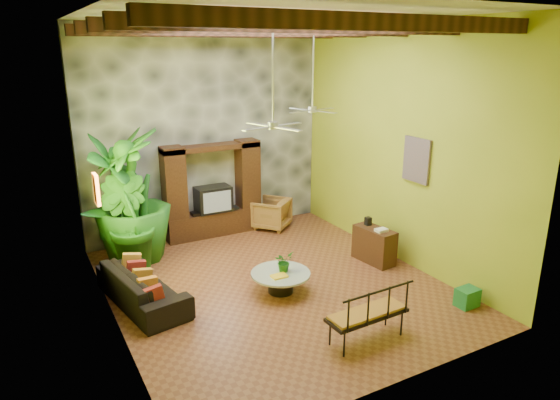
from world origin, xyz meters
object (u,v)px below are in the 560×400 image
wicker_armchair (271,213)px  tall_plant_a (116,199)px  tall_plant_c (132,196)px  green_bin (467,297)px  sofa (142,286)px  iron_bench (371,311)px  ceiling_fan_back (313,100)px  side_console (374,245)px  ceiling_fan_front (273,113)px  coffee_table (281,279)px  tall_plant_b (127,223)px  entertainment_center (213,197)px

wicker_armchair → tall_plant_a: tall_plant_a is taller
tall_plant_c → green_bin: bearing=-46.9°
sofa → iron_bench: (2.81, -2.99, 0.22)m
ceiling_fan_back → side_console: 3.39m
ceiling_fan_front → coffee_table: 3.15m
tall_plant_a → side_console: size_ratio=2.93×
tall_plant_c → iron_bench: bearing=-64.6°
green_bin → iron_bench: bearing=-178.1°
tall_plant_b → side_console: bearing=-24.6°
tall_plant_b → side_console: 5.23m
wicker_armchair → green_bin: size_ratio=2.18×
side_console → tall_plant_a: bearing=143.9°
tall_plant_a → ceiling_fan_back: bearing=-19.9°
sofa → green_bin: sofa is taller
wicker_armchair → side_console: (0.96, -2.94, -0.01)m
tall_plant_b → side_console: tall_plant_b is taller
side_console → green_bin: side_console is taller
entertainment_center → sofa: (-2.43, -2.67, -0.64)m
tall_plant_c → coffee_table: bearing=-55.4°
iron_bench → side_console: 3.19m
wicker_armchair → green_bin: wicker_armchair is taller
ceiling_fan_back → tall_plant_a: (-3.96, 1.44, -2.01)m
tall_plant_a → iron_bench: bearing=-62.1°
entertainment_center → tall_plant_c: tall_plant_c is taller
wicker_armchair → side_console: size_ratio=0.90×
ceiling_fan_back → iron_bench: 4.85m
ceiling_fan_front → green_bin: 4.77m
wicker_armchair → green_bin: bearing=62.7°
tall_plant_b → ceiling_fan_back: bearing=-12.7°
ceiling_fan_back → tall_plant_b: size_ratio=0.90×
tall_plant_a → green_bin: tall_plant_a is taller
tall_plant_c → side_console: tall_plant_c is taller
sofa → wicker_armchair: size_ratio=2.65×
ceiling_fan_back → side_console: (0.83, -1.29, -3.02)m
wicker_armchair → tall_plant_c: tall_plant_c is taller
entertainment_center → tall_plant_c: (-2.05, -0.57, 0.47)m
ceiling_fan_front → side_console: ceiling_fan_front is taller
ceiling_fan_back → side_console: ceiling_fan_back is taller
wicker_armchair → tall_plant_c: 3.68m
ceiling_fan_front → coffee_table: bearing=14.4°
iron_bench → green_bin: iron_bench is taller
ceiling_fan_back → wicker_armchair: 3.44m
ceiling_fan_front → tall_plant_c: bearing=121.9°
tall_plant_b → side_console: (4.71, -2.16, -0.65)m
sofa → tall_plant_a: tall_plant_a is taller
tall_plant_b → wicker_armchair: bearing=11.8°
iron_bench → ceiling_fan_back: bearing=70.1°
tall_plant_a → side_console: tall_plant_a is taller
wicker_armchair → green_bin: (1.18, -5.30, -0.22)m
entertainment_center → iron_bench: size_ratio=1.75×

